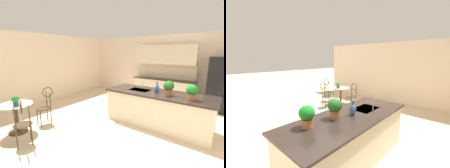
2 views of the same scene
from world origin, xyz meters
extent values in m
plane|color=beige|center=(0.00, 0.00, 0.00)|extent=(40.00, 40.00, 0.00)
cube|color=beige|center=(0.00, 3.66, 1.35)|extent=(9.00, 0.12, 2.70)
cube|color=beige|center=(-4.26, 0.00, 1.35)|extent=(0.12, 7.80, 2.70)
cube|color=beige|center=(0.30, 0.85, 0.44)|extent=(2.70, 0.96, 0.88)
cube|color=#2D231E|center=(0.30, 0.85, 0.90)|extent=(2.80, 1.06, 0.04)
cube|color=#B2B5BA|center=(-0.25, 0.85, 0.91)|extent=(0.56, 0.40, 0.03)
cube|color=beige|center=(-0.40, 3.20, 0.44)|extent=(2.40, 0.60, 0.88)
cube|color=#2D231E|center=(-0.40, 3.20, 0.90)|extent=(2.44, 0.64, 0.04)
cube|color=beige|center=(-0.40, 3.36, 1.22)|extent=(2.40, 0.04, 0.60)
cube|color=beige|center=(-0.40, 3.18, 1.90)|extent=(2.40, 0.36, 0.76)
cube|color=black|center=(1.61, 3.14, 0.92)|extent=(0.84, 0.72, 1.84)
cube|color=#28282B|center=(1.61, 2.78, 0.92)|extent=(0.01, 0.01, 1.69)
cylinder|color=#28282B|center=(1.56, 2.76, 1.02)|extent=(0.02, 0.02, 0.70)
cylinder|color=#28282B|center=(1.66, 2.76, 1.02)|extent=(0.02, 0.02, 0.70)
cylinder|color=#3D2D1E|center=(-2.31, -1.68, 0.01)|extent=(0.44, 0.44, 0.03)
cylinder|color=#3D2D1E|center=(-2.31, -1.68, 0.38)|extent=(0.07, 0.07, 0.69)
cylinder|color=#B2C6C1|center=(-2.31, -1.68, 0.73)|extent=(0.80, 0.80, 0.01)
cylinder|color=#3D2D1E|center=(-2.10, -1.19, 0.23)|extent=(0.03, 0.03, 0.45)
cylinder|color=#3D2D1E|center=(-2.37, -1.14, 0.23)|extent=(0.03, 0.03, 0.45)
cylinder|color=#3D2D1E|center=(-2.05, -0.91, 0.23)|extent=(0.03, 0.03, 0.45)
cylinder|color=#3D2D1E|center=(-2.32, -0.87, 0.23)|extent=(0.03, 0.03, 0.45)
cylinder|color=#3D2D1E|center=(-2.21, -1.03, 0.46)|extent=(0.44, 0.44, 0.02)
cylinder|color=#3D2D1E|center=(-2.06, -0.90, 0.68)|extent=(0.03, 0.03, 0.45)
cylinder|color=#3D2D1E|center=(-2.31, -0.86, 0.68)|extent=(0.03, 0.03, 0.45)
torus|color=#3D2D1E|center=(-2.18, -0.88, 0.90)|extent=(0.07, 0.28, 0.28)
cylinder|color=#3D2D1E|center=(-1.80, -1.91, 0.23)|extent=(0.03, 0.03, 0.45)
cylinder|color=#3D2D1E|center=(-1.71, -1.65, 0.23)|extent=(0.03, 0.03, 0.45)
cylinder|color=#3D2D1E|center=(-1.54, -2.01, 0.23)|extent=(0.03, 0.03, 0.45)
cylinder|color=#3D2D1E|center=(-1.44, -1.74, 0.23)|extent=(0.03, 0.03, 0.45)
cylinder|color=#3D2D1E|center=(-1.62, -1.83, 0.46)|extent=(0.48, 0.48, 0.02)
cylinder|color=#3D2D1E|center=(-1.52, -2.00, 0.68)|extent=(0.03, 0.03, 0.45)
cylinder|color=#3D2D1E|center=(-1.44, -1.76, 0.68)|extent=(0.03, 0.03, 0.45)
torus|color=#3D2D1E|center=(-1.48, -1.88, 0.90)|extent=(0.28, 0.12, 0.28)
cylinder|color=#B2B5BA|center=(-0.25, 1.03, 1.03)|extent=(0.02, 0.02, 0.22)
cylinder|color=#385147|center=(-2.17, -1.71, 0.79)|extent=(0.12, 0.12, 0.09)
ellipsoid|color=#287F3A|center=(-2.17, -1.71, 0.91)|extent=(0.17, 0.17, 0.16)
cylinder|color=#9E603D|center=(1.15, 0.67, 0.99)|extent=(0.17, 0.17, 0.14)
ellipsoid|color=#1A7F24|center=(1.15, 0.67, 1.16)|extent=(0.25, 0.25, 0.23)
cylinder|color=#9E603D|center=(0.60, 0.74, 0.99)|extent=(0.18, 0.18, 0.14)
ellipsoid|color=#226123|center=(0.60, 0.74, 1.17)|extent=(0.26, 0.26, 0.24)
ellipsoid|color=#386099|center=(0.25, 0.88, 1.02)|extent=(0.13, 0.13, 0.21)
cylinder|color=#386099|center=(0.25, 0.88, 1.17)|extent=(0.04, 0.04, 0.08)
camera|label=1|loc=(1.79, -3.14, 1.98)|focal=25.13mm
camera|label=2|loc=(2.45, 2.51, 1.98)|focal=24.06mm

